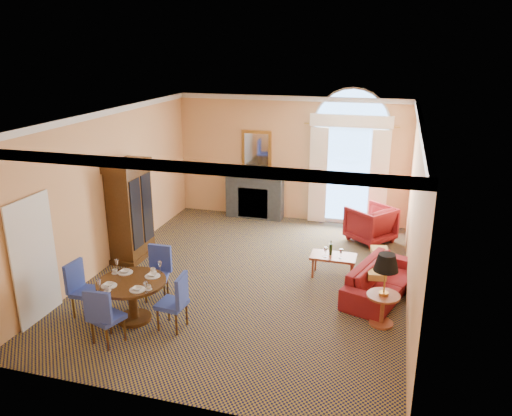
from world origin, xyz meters
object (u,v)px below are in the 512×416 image
(armchair, at_px, (370,224))
(coffee_table, at_px, (333,257))
(armoire, at_px, (130,212))
(side_table, at_px, (385,280))
(sofa, at_px, (382,280))
(dining_table, at_px, (132,291))

(armchair, height_order, coffee_table, armchair)
(armoire, relative_size, side_table, 1.73)
(sofa, bearing_deg, coffee_table, 80.96)
(dining_table, relative_size, coffee_table, 1.28)
(sofa, bearing_deg, armchair, 26.54)
(armoire, xyz_separation_m, dining_table, (1.31, -2.35, -0.49))
(dining_table, bearing_deg, armchair, 52.71)
(dining_table, xyz_separation_m, side_table, (4.01, 1.00, 0.27))
(dining_table, height_order, sofa, dining_table)
(armoire, relative_size, coffee_table, 2.39)
(coffee_table, distance_m, side_table, 1.91)
(armchair, bearing_deg, armoire, -25.37)
(side_table, bearing_deg, armchair, 96.63)
(armoire, bearing_deg, side_table, -14.32)
(armoire, height_order, dining_table, armoire)
(armoire, distance_m, sofa, 5.33)
(armchair, bearing_deg, sofa, 47.28)
(dining_table, bearing_deg, side_table, 13.97)
(coffee_table, bearing_deg, armchair, 74.74)
(sofa, distance_m, armchair, 2.66)
(dining_table, height_order, side_table, side_table)
(sofa, xyz_separation_m, side_table, (0.05, -1.07, 0.51))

